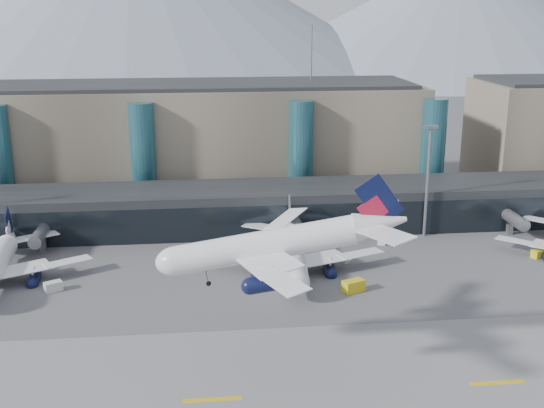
{
  "coord_description": "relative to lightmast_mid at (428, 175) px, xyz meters",
  "views": [
    {
      "loc": [
        -20.52,
        -95.87,
        50.99
      ],
      "look_at": [
        -6.9,
        32.0,
        13.4
      ],
      "focal_mm": 45.0,
      "sensor_mm": 36.0,
      "label": 1
    }
  ],
  "objects": [
    {
      "name": "ground",
      "position": [
        -30.0,
        -48.0,
        -14.42
      ],
      "size": [
        900.0,
        900.0,
        0.0
      ],
      "primitive_type": "plane",
      "color": "#515154",
      "rests_on": "ground"
    },
    {
      "name": "runway_strip",
      "position": [
        -30.0,
        -63.0,
        -14.4
      ],
      "size": [
        400.0,
        40.0,
        0.04
      ],
      "primitive_type": "cube",
      "color": "slate",
      "rests_on": "ground"
    },
    {
      "name": "runway_markings",
      "position": [
        -30.0,
        -63.0,
        -14.37
      ],
      "size": [
        128.0,
        1.0,
        0.02
      ],
      "color": "gold",
      "rests_on": "ground"
    },
    {
      "name": "concourse",
      "position": [
        -30.02,
        9.73,
        -9.45
      ],
      "size": [
        170.0,
        27.0,
        10.0
      ],
      "color": "black",
      "rests_on": "ground"
    },
    {
      "name": "terminal_main",
      "position": [
        -55.0,
        42.0,
        1.03
      ],
      "size": [
        130.0,
        30.0,
        31.0
      ],
      "color": "gray",
      "rests_on": "ground"
    },
    {
      "name": "teal_towers",
      "position": [
        -44.99,
        26.01,
        -0.41
      ],
      "size": [
        116.4,
        19.4,
        46.0
      ],
      "color": "#265D6C",
      "rests_on": "ground"
    },
    {
      "name": "mountain_ridge",
      "position": [
        -14.03,
        332.0,
        31.33
      ],
      "size": [
        910.0,
        400.0,
        110.0
      ],
      "color": "gray",
      "rests_on": "ground"
    },
    {
      "name": "lightmast_mid",
      "position": [
        0.0,
        0.0,
        0.0
      ],
      "size": [
        3.0,
        1.2,
        25.6
      ],
      "color": "slate",
      "rests_on": "ground"
    },
    {
      "name": "hero_jet",
      "position": [
        -38.75,
        -55.55,
        6.06
      ],
      "size": [
        36.83,
        36.77,
        11.95
      ],
      "rotation": [
        0.0,
        -0.19,
        -0.14
      ],
      "color": "white",
      "rests_on": "ground"
    },
    {
      "name": "jet_parked_mid",
      "position": [
        -32.69,
        -15.42,
        -9.66
      ],
      "size": [
        38.94,
        38.36,
        12.57
      ],
      "rotation": [
        0.0,
        0.0,
        1.49
      ],
      "color": "white",
      "rests_on": "ground"
    },
    {
      "name": "veh_a",
      "position": [
        -78.53,
        -23.35,
        -13.53
      ],
      "size": [
        3.64,
        3.09,
        1.79
      ],
      "primitive_type": "cube",
      "rotation": [
        0.0,
        0.0,
        0.5
      ],
      "color": "silver",
      "rests_on": "ground"
    },
    {
      "name": "veh_b",
      "position": [
        -49.24,
        -13.01,
        -13.73
      ],
      "size": [
        2.16,
        2.73,
        1.37
      ],
      "primitive_type": "cube",
      "rotation": [
        0.0,
        0.0,
        1.91
      ],
      "color": "gold",
      "rests_on": "ground"
    },
    {
      "name": "veh_c",
      "position": [
        -33.77,
        -20.82,
        -13.53
      ],
      "size": [
        3.33,
        1.94,
        1.78
      ],
      "primitive_type": "cube",
      "rotation": [
        0.0,
        0.0,
        -0.08
      ],
      "color": "#48484D",
      "rests_on": "ground"
    },
    {
      "name": "veh_d",
      "position": [
        -10.82,
        -4.09,
        -13.5
      ],
      "size": [
        2.94,
        3.63,
        1.83
      ],
      "primitive_type": "cube",
      "rotation": [
        0.0,
        0.0,
        1.12
      ],
      "color": "silver",
      "rests_on": "ground"
    },
    {
      "name": "veh_e",
      "position": [
        19.44,
        -16.22,
        -13.55
      ],
      "size": [
        3.51,
        2.82,
        1.74
      ],
      "primitive_type": "cube",
      "rotation": [
        0.0,
        0.0,
        0.41
      ],
      "color": "gold",
      "rests_on": "ground"
    },
    {
      "name": "veh_g",
      "position": [
        -21.83,
        -14.7,
        -13.81
      ],
      "size": [
        2.09,
        2.42,
        1.22
      ],
      "primitive_type": "cube",
      "rotation": [
        0.0,
        0.0,
        -1.06
      ],
      "color": "silver",
      "rests_on": "ground"
    },
    {
      "name": "veh_h",
      "position": [
        -23.19,
        -29.55,
        -13.31
      ],
      "size": [
        4.52,
        3.54,
        2.22
      ],
      "primitive_type": "cube",
      "rotation": [
        0.0,
        0.0,
        0.41
      ],
      "color": "gold",
      "rests_on": "ground"
    }
  ]
}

